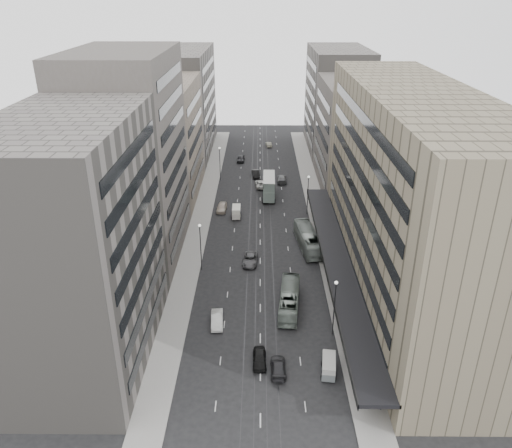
{
  "coord_description": "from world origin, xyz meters",
  "views": [
    {
      "loc": [
        -0.19,
        -59.62,
        41.99
      ],
      "look_at": [
        -0.74,
        17.01,
        6.03
      ],
      "focal_mm": 35.0,
      "sensor_mm": 36.0,
      "label": 1
    }
  ],
  "objects_px": {
    "sedan_1": "(217,320)",
    "panel_van": "(236,212)",
    "double_decker": "(269,186)",
    "sedan_2": "(250,260)",
    "sedan_0": "(260,358)",
    "vw_microbus": "(329,366)",
    "bus_far": "(308,239)",
    "pedestrian": "(383,403)",
    "bus_near": "(289,299)"
  },
  "relations": [
    {
      "from": "bus_near",
      "to": "pedestrian",
      "type": "bearing_deg",
      "value": 121.24
    },
    {
      "from": "vw_microbus",
      "to": "panel_van",
      "type": "xyz_separation_m",
      "value": [
        -13.06,
        45.59,
        0.15
      ]
    },
    {
      "from": "double_decker",
      "to": "sedan_1",
      "type": "distance_m",
      "value": 47.56
    },
    {
      "from": "panel_van",
      "to": "vw_microbus",
      "type": "bearing_deg",
      "value": -74.89
    },
    {
      "from": "sedan_1",
      "to": "bus_near",
      "type": "bearing_deg",
      "value": 17.1
    },
    {
      "from": "panel_van",
      "to": "sedan_2",
      "type": "distance_m",
      "value": 19.13
    },
    {
      "from": "sedan_2",
      "to": "vw_microbus",
      "type": "bearing_deg",
      "value": -65.64
    },
    {
      "from": "sedan_1",
      "to": "sedan_2",
      "type": "relative_size",
      "value": 0.89
    },
    {
      "from": "sedan_2",
      "to": "double_decker",
      "type": "bearing_deg",
      "value": 87.01
    },
    {
      "from": "double_decker",
      "to": "panel_van",
      "type": "relative_size",
      "value": 2.43
    },
    {
      "from": "bus_near",
      "to": "sedan_1",
      "type": "relative_size",
      "value": 2.43
    },
    {
      "from": "bus_far",
      "to": "sedan_1",
      "type": "distance_m",
      "value": 27.1
    },
    {
      "from": "bus_far",
      "to": "vw_microbus",
      "type": "height_order",
      "value": "bus_far"
    },
    {
      "from": "double_decker",
      "to": "sedan_2",
      "type": "height_order",
      "value": "double_decker"
    },
    {
      "from": "double_decker",
      "to": "sedan_1",
      "type": "xyz_separation_m",
      "value": [
        -7.92,
        -46.86,
        -1.92
      ]
    },
    {
      "from": "vw_microbus",
      "to": "sedan_2",
      "type": "height_order",
      "value": "vw_microbus"
    },
    {
      "from": "panel_van",
      "to": "pedestrian",
      "type": "height_order",
      "value": "panel_van"
    },
    {
      "from": "sedan_1",
      "to": "panel_van",
      "type": "bearing_deg",
      "value": 84.15
    },
    {
      "from": "sedan_0",
      "to": "sedan_2",
      "type": "height_order",
      "value": "sedan_0"
    },
    {
      "from": "bus_far",
      "to": "sedan_0",
      "type": "distance_m",
      "value": 32.02
    },
    {
      "from": "bus_far",
      "to": "sedan_2",
      "type": "distance_m",
      "value": 11.8
    },
    {
      "from": "sedan_0",
      "to": "pedestrian",
      "type": "height_order",
      "value": "pedestrian"
    },
    {
      "from": "bus_near",
      "to": "double_decker",
      "type": "relative_size",
      "value": 1.22
    },
    {
      "from": "vw_microbus",
      "to": "sedan_2",
      "type": "xyz_separation_m",
      "value": [
        -9.93,
        26.72,
        -0.42
      ]
    },
    {
      "from": "sedan_0",
      "to": "sedan_1",
      "type": "height_order",
      "value": "sedan_1"
    },
    {
      "from": "bus_far",
      "to": "double_decker",
      "type": "xyz_separation_m",
      "value": [
        -6.57,
        23.98,
        0.96
      ]
    },
    {
      "from": "bus_near",
      "to": "sedan_1",
      "type": "bearing_deg",
      "value": 27.1
    },
    {
      "from": "sedan_0",
      "to": "pedestrian",
      "type": "xyz_separation_m",
      "value": [
        13.49,
        -7.58,
        0.36
      ]
    },
    {
      "from": "bus_near",
      "to": "pedestrian",
      "type": "distance_m",
      "value": 21.53
    },
    {
      "from": "panel_van",
      "to": "sedan_1",
      "type": "bearing_deg",
      "value": -92.7
    },
    {
      "from": "vw_microbus",
      "to": "sedan_0",
      "type": "xyz_separation_m",
      "value": [
        -8.32,
        1.72,
        -0.42
      ]
    },
    {
      "from": "sedan_2",
      "to": "panel_van",
      "type": "bearing_deg",
      "value": 103.41
    },
    {
      "from": "vw_microbus",
      "to": "pedestrian",
      "type": "distance_m",
      "value": 7.81
    },
    {
      "from": "double_decker",
      "to": "pedestrian",
      "type": "relative_size",
      "value": 4.86
    },
    {
      "from": "panel_van",
      "to": "pedestrian",
      "type": "xyz_separation_m",
      "value": [
        18.23,
        -51.44,
        -0.2
      ]
    },
    {
      "from": "sedan_1",
      "to": "pedestrian",
      "type": "height_order",
      "value": "pedestrian"
    },
    {
      "from": "sedan_1",
      "to": "vw_microbus",
      "type": "bearing_deg",
      "value": -38.26
    },
    {
      "from": "sedan_2",
      "to": "pedestrian",
      "type": "height_order",
      "value": "pedestrian"
    },
    {
      "from": "bus_near",
      "to": "pedestrian",
      "type": "xyz_separation_m",
      "value": [
        9.18,
        -19.47,
        -0.46
      ]
    },
    {
      "from": "bus_far",
      "to": "pedestrian",
      "type": "relative_size",
      "value": 6.57
    },
    {
      "from": "sedan_0",
      "to": "bus_near",
      "type": "bearing_deg",
      "value": 69.34
    },
    {
      "from": "sedan_1",
      "to": "sedan_2",
      "type": "height_order",
      "value": "sedan_1"
    },
    {
      "from": "pedestrian",
      "to": "sedan_0",
      "type": "bearing_deg",
      "value": -55.93
    },
    {
      "from": "vw_microbus",
      "to": "panel_van",
      "type": "relative_size",
      "value": 1.06
    },
    {
      "from": "vw_microbus",
      "to": "sedan_2",
      "type": "relative_size",
      "value": 0.77
    },
    {
      "from": "pedestrian",
      "to": "vw_microbus",
      "type": "bearing_deg",
      "value": -75.16
    },
    {
      "from": "double_decker",
      "to": "panel_van",
      "type": "xyz_separation_m",
      "value": [
        -6.78,
        -10.94,
        -1.38
      ]
    },
    {
      "from": "bus_far",
      "to": "sedan_1",
      "type": "bearing_deg",
      "value": 50.68
    },
    {
      "from": "vw_microbus",
      "to": "sedan_0",
      "type": "relative_size",
      "value": 0.94
    },
    {
      "from": "panel_van",
      "to": "sedan_1",
      "type": "distance_m",
      "value": 35.94
    }
  ]
}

